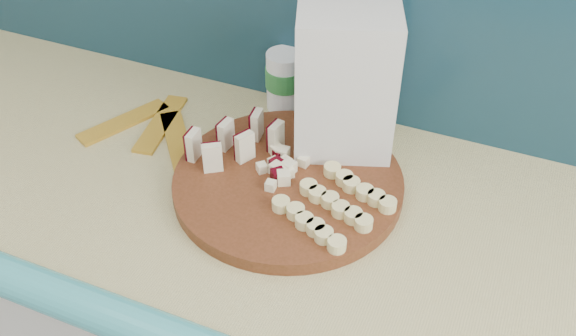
% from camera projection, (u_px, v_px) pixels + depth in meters
% --- Properties ---
extents(cutting_board, '(0.50, 0.50, 0.02)m').
position_uv_depth(cutting_board, '(288.00, 183.00, 1.06)').
color(cutting_board, '#47230F').
rests_on(cutting_board, kitchen_counter).
extents(apple_wedges, '(0.15, 0.15, 0.05)m').
position_uv_depth(apple_wedges, '(235.00, 140.00, 1.08)').
color(apple_wedges, beige).
rests_on(apple_wedges, cutting_board).
extents(apple_chunks, '(0.06, 0.07, 0.02)m').
position_uv_depth(apple_chunks, '(278.00, 166.00, 1.06)').
color(apple_chunks, '#FFF0CB').
rests_on(apple_chunks, cutting_board).
extents(banana_slices, '(0.18, 0.18, 0.02)m').
position_uv_depth(banana_slices, '(335.00, 205.00, 0.99)').
color(banana_slices, '#ECDE90').
rests_on(banana_slices, cutting_board).
extents(flour_bag, '(0.19, 0.16, 0.27)m').
position_uv_depth(flour_bag, '(345.00, 90.00, 1.04)').
color(flour_bag, silver).
rests_on(flour_bag, kitchen_counter).
extents(canister, '(0.07, 0.07, 0.12)m').
position_uv_depth(canister, '(284.00, 80.00, 1.20)').
color(canister, white).
rests_on(canister, kitchen_counter).
extents(banana_peel, '(0.25, 0.21, 0.01)m').
position_uv_depth(banana_peel, '(154.00, 129.00, 1.18)').
color(banana_peel, gold).
rests_on(banana_peel, kitchen_counter).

